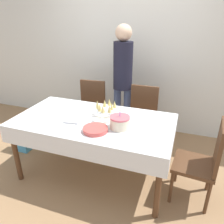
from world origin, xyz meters
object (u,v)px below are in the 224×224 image
at_px(dining_chair_far_right, 142,116).
at_px(person_standing, 123,74).
at_px(birthday_cake, 120,122).
at_px(dining_chair_far_left, 91,109).
at_px(dining_chair_right_end, 204,160).
at_px(plate_stack_main, 95,129).
at_px(champagne_tray, 105,109).
at_px(plate_stack_dessert, 101,120).
at_px(gift_bag, 22,140).

bearing_deg(dining_chair_far_right, person_standing, 154.78).
bearing_deg(person_standing, birthday_cake, -74.37).
xyz_separation_m(dining_chair_far_left, dining_chair_right_end, (1.64, -0.81, 0.00)).
bearing_deg(dining_chair_right_end, dining_chair_far_left, 153.69).
bearing_deg(plate_stack_main, champagne_tray, 95.33).
bearing_deg(dining_chair_right_end, plate_stack_dessert, -179.58).
height_order(champagne_tray, person_standing, person_standing).
relative_size(dining_chair_right_end, person_standing, 0.54).
distance_m(dining_chair_far_left, plate_stack_main, 1.21).
bearing_deg(birthday_cake, dining_chair_right_end, 5.66).
distance_m(dining_chair_far_left, champagne_tray, 0.92).
bearing_deg(dining_chair_far_right, birthday_cake, -93.51).
relative_size(dining_chair_far_left, person_standing, 0.54).
distance_m(dining_chair_far_left, gift_bag, 1.13).
distance_m(dining_chair_far_right, champagne_tray, 0.82).
bearing_deg(dining_chair_far_right, champagne_tray, -114.17).
bearing_deg(champagne_tray, dining_chair_far_right, 65.83).
distance_m(dining_chair_far_right, plate_stack_dessert, 0.91).
xyz_separation_m(dining_chair_far_right, person_standing, (-0.35, 0.17, 0.56)).
bearing_deg(champagne_tray, gift_bag, -179.88).
xyz_separation_m(dining_chair_far_right, dining_chair_right_end, (0.83, -0.81, 0.00)).
xyz_separation_m(dining_chair_far_left, dining_chair_far_right, (0.81, 0.00, 0.00)).
distance_m(champagne_tray, plate_stack_main, 0.38).
bearing_deg(plate_stack_dessert, gift_bag, 174.20).
relative_size(champagne_tray, person_standing, 0.19).
relative_size(plate_stack_dessert, person_standing, 0.11).
bearing_deg(gift_bag, dining_chair_right_end, -2.97).
height_order(dining_chair_far_right, gift_bag, dining_chair_far_right).
distance_m(dining_chair_right_end, champagne_tray, 1.19).
height_order(dining_chair_far_right, dining_chair_right_end, same).
relative_size(plate_stack_main, person_standing, 0.15).
height_order(dining_chair_right_end, gift_bag, dining_chair_right_end).
bearing_deg(dining_chair_right_end, dining_chair_far_right, 135.56).
height_order(birthday_cake, gift_bag, birthday_cake).
bearing_deg(plate_stack_dessert, dining_chair_right_end, 0.42).
distance_m(birthday_cake, champagne_tray, 0.33).
bearing_deg(plate_stack_main, person_standing, 93.88).
relative_size(birthday_cake, champagne_tray, 0.64).
bearing_deg(birthday_cake, gift_bag, 172.28).
height_order(dining_chair_far_right, person_standing, person_standing).
xyz_separation_m(dining_chair_far_right, plate_stack_dessert, (-0.30, -0.82, 0.27)).
distance_m(dining_chair_far_right, person_standing, 0.68).
distance_m(champagne_tray, gift_bag, 1.51).
bearing_deg(birthday_cake, dining_chair_far_left, 130.15).
xyz_separation_m(dining_chair_far_left, plate_stack_dessert, (0.51, -0.82, 0.27)).
distance_m(dining_chair_right_end, plate_stack_dessert, 1.16).
relative_size(dining_chair_far_right, plate_stack_main, 3.66).
xyz_separation_m(champagne_tray, plate_stack_dessert, (0.00, -0.14, -0.08)).
bearing_deg(dining_chair_right_end, gift_bag, 177.03).
bearing_deg(plate_stack_main, gift_bag, 164.98).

